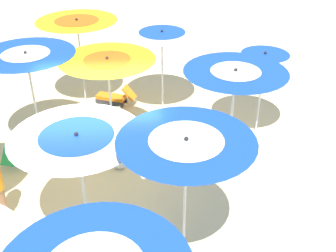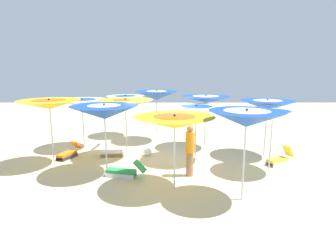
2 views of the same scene
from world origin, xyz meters
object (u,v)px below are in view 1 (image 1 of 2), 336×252
Objects in this scene: beach_umbrella_0 at (77,26)px; beach_umbrella_6 at (78,144)px; beach_umbrella_1 at (27,63)px; lounger_0 at (114,97)px; beach_umbrella_9 at (235,81)px; beach_ball at (119,162)px; beach_umbrella_4 at (162,38)px; beach_umbrella_5 at (108,67)px; beach_umbrella_10 at (186,149)px; lounger_2 at (23,149)px; beach_umbrella_8 at (265,60)px; lounger_1 at (117,125)px.

beach_umbrella_6 is (5.24, 0.60, -0.30)m from beach_umbrella_0.
beach_umbrella_1 is 1.96× the size of lounger_0.
beach_umbrella_9 is 3.18m from beach_ball.
beach_ball is (2.90, -1.13, -1.85)m from beach_umbrella_4.
beach_umbrella_9 is (1.10, 2.56, 0.11)m from beach_umbrella_5.
beach_umbrella_6 is 1.82× the size of lounger_0.
beach_umbrella_9 reaches higher than beach_umbrella_4.
beach_umbrella_10 is 1.73× the size of lounger_2.
beach_umbrella_10 is at bearing -30.35° from beach_umbrella_8.
beach_umbrella_8 is at bearing 129.40° from beach_umbrella_6.
beach_umbrella_5 is (2.09, -1.29, 0.10)m from beach_umbrella_4.
beach_umbrella_0 is at bearing -159.54° from beach_umbrella_5.
beach_umbrella_9 is at bearing 83.13° from beach_ball.
beach_umbrella_8 is (1.98, 4.57, -0.28)m from beach_umbrella_0.
lounger_2 reaches higher than lounger_0.
beach_umbrella_4 reaches higher than beach_umbrella_8.
beach_umbrella_4 is 3.44m from beach_umbrella_9.
beach_umbrella_0 is 5.29m from beach_umbrella_6.
beach_umbrella_4 is at bearing -158.34° from beach_umbrella_9.
beach_umbrella_1 is at bearing 68.62° from lounger_0.
lounger_0 is (-0.22, -1.38, -1.82)m from beach_umbrella_4.
beach_umbrella_1 is 1.06× the size of beach_umbrella_4.
beach_umbrella_4 reaches higher than lounger_0.
lounger_2 is 2.34m from beach_ball.
beach_umbrella_4 is at bearing 148.32° from beach_umbrella_5.
beach_umbrella_8 is 4.47m from lounger_0.
beach_umbrella_0 reaches higher than lounger_1.
beach_umbrella_1 is 1.09× the size of beach_umbrella_8.
lounger_0 is (-3.41, -2.65, -2.03)m from beach_umbrella_9.
beach_umbrella_10 is (5.38, 0.08, 0.13)m from beach_umbrella_4.
beach_umbrella_9 is at bearing 148.56° from lounger_0.
lounger_2 is at bearing -82.37° from beach_umbrella_8.
beach_umbrella_6 is 3.88m from lounger_1.
beach_umbrella_10 is at bearing -28.42° from beach_umbrella_9.
beach_umbrella_1 is 1.80× the size of lounger_1.
beach_umbrella_1 reaches higher than beach_umbrella_6.
beach_umbrella_6 is 3.51m from lounger_2.
beach_umbrella_6 is at bearing 6.55° from beach_umbrella_0.
beach_umbrella_10 is at bearing 22.63° from beach_umbrella_5.
beach_umbrella_8 reaches higher than lounger_2.
beach_umbrella_9 is at bearing 21.66° from beach_umbrella_4.
beach_umbrella_1 is 1.01× the size of beach_umbrella_5.
beach_umbrella_6 is 2.64m from beach_ball.
beach_umbrella_1 is 1.73× the size of lounger_2.
beach_umbrella_6 is 1.01× the size of beach_umbrella_8.
beach_ball is at bearing 165.11° from beach_umbrella_6.
beach_umbrella_10 reaches higher than lounger_2.
beach_umbrella_4 is at bearing 129.37° from lounger_1.
beach_umbrella_6 reaches higher than lounger_2.
beach_umbrella_8 is at bearing 147.20° from beach_umbrella_9.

